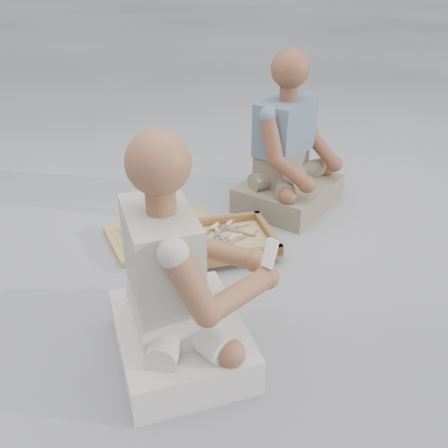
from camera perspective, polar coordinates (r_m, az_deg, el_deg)
ground at (r=2.39m, az=3.84°, el=-7.73°), size 60.00×60.00×0.00m
carved_panel at (r=2.82m, az=-6.68°, el=-1.18°), size 0.67×0.50×0.04m
tool_tray at (r=2.66m, az=0.10°, el=-1.89°), size 0.62×0.55×0.07m
chisel_0 at (r=2.78m, az=0.36°, el=-0.05°), size 0.20×0.12×0.02m
chisel_1 at (r=2.72m, az=-0.75°, el=-0.79°), size 0.07×0.22×0.02m
chisel_2 at (r=2.71m, az=2.99°, el=-1.08°), size 0.22×0.06×0.02m
chisel_3 at (r=2.74m, az=-1.40°, el=-0.45°), size 0.21×0.10×0.02m
chisel_4 at (r=2.78m, az=1.90°, el=-0.21°), size 0.22×0.04×0.02m
chisel_5 at (r=2.68m, az=0.97°, el=-1.45°), size 0.22×0.08×0.02m
chisel_6 at (r=2.71m, az=2.44°, el=-0.91°), size 0.13×0.20×0.02m
chisel_7 at (r=2.55m, az=1.62°, el=-3.26°), size 0.16×0.18×0.02m
chisel_8 at (r=2.66m, az=0.67°, el=-1.69°), size 0.21×0.10×0.02m
wood_chip_0 at (r=2.51m, az=-5.55°, el=-5.70°), size 0.02×0.02×0.00m
wood_chip_1 at (r=2.68m, az=1.65°, el=-3.20°), size 0.02×0.02×0.00m
wood_chip_2 at (r=2.66m, az=6.90°, el=-3.67°), size 0.02×0.02×0.00m
wood_chip_3 at (r=2.90m, az=-5.24°, el=-0.61°), size 0.02×0.02×0.00m
wood_chip_4 at (r=2.90m, az=-7.14°, el=-0.75°), size 0.02×0.02×0.00m
wood_chip_5 at (r=2.72m, az=6.09°, el=-2.82°), size 0.02×0.02×0.00m
wood_chip_6 at (r=2.61m, az=-6.38°, el=-4.30°), size 0.02×0.02×0.00m
wood_chip_7 at (r=2.77m, az=3.09°, el=-2.04°), size 0.02×0.02×0.00m
wood_chip_8 at (r=3.02m, az=1.24°, el=0.77°), size 0.02×0.02×0.00m
wood_chip_9 at (r=2.80m, az=-5.59°, el=-1.73°), size 0.02×0.02×0.00m
wood_chip_10 at (r=2.85m, az=-8.90°, el=-1.40°), size 0.02×0.02×0.00m
wood_chip_11 at (r=2.73m, az=6.28°, el=-2.69°), size 0.02×0.02×0.00m
wood_chip_12 at (r=2.38m, az=-2.51°, el=-7.77°), size 0.02×0.02×0.00m
wood_chip_13 at (r=2.38m, az=-3.52°, el=-7.86°), size 0.02×0.02×0.00m
wood_chip_14 at (r=2.72m, az=-2.17°, el=-2.72°), size 0.02×0.02×0.00m
craftsman at (r=1.87m, az=-5.44°, el=-7.45°), size 0.69×0.70×0.93m
companion at (r=3.08m, az=7.41°, el=7.56°), size 0.74×0.67×0.95m
mobile_phone at (r=1.84m, az=5.28°, el=-3.35°), size 0.06×0.06×0.11m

